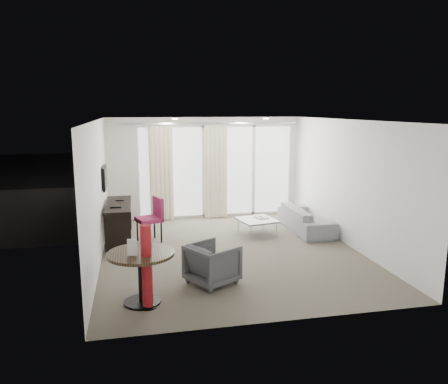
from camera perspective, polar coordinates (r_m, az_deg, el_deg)
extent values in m
cube|color=#595245|center=(8.83, 0.80, -7.75)|extent=(5.00, 6.00, 0.00)
cube|color=white|center=(8.37, 0.85, 9.37)|extent=(5.00, 6.00, 0.00)
cube|color=silver|center=(8.33, -16.19, -0.07)|extent=(0.00, 6.00, 2.60)
cube|color=silver|center=(9.37, 15.92, 1.11)|extent=(0.00, 6.00, 2.60)
cube|color=silver|center=(5.69, 7.47, -4.71)|extent=(5.00, 0.00, 2.60)
cylinder|color=#FFE0B2|center=(9.81, -6.44, 9.46)|extent=(0.12, 0.12, 0.02)
cylinder|color=#FFE0B2|center=(10.23, 5.52, 9.53)|extent=(0.12, 0.12, 0.02)
cylinder|color=maroon|center=(6.35, -10.05, -9.63)|extent=(0.31, 0.31, 1.22)
imported|color=#424245|center=(7.20, -1.53, -9.35)|extent=(0.99, 0.98, 0.66)
imported|color=gray|center=(10.40, 10.64, -3.47)|extent=(0.75, 1.91, 0.56)
cube|color=#4D4D50|center=(13.16, -2.20, -1.78)|extent=(5.60, 3.00, 0.12)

